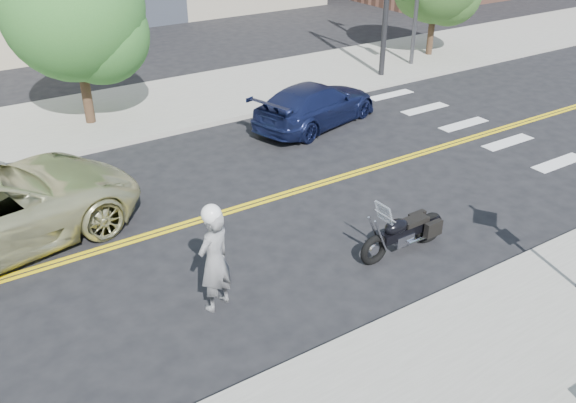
{
  "coord_description": "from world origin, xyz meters",
  "views": [
    {
      "loc": [
        -5.31,
        -11.07,
        6.92
      ],
      "look_at": [
        0.45,
        -2.2,
        1.2
      ],
      "focal_mm": 38.0,
      "sensor_mm": 36.0,
      "label": 1
    }
  ],
  "objects": [
    {
      "name": "motorcyclist",
      "position": [
        -1.58,
        -2.98,
        1.04
      ],
      "size": [
        0.83,
        0.69,
        2.09
      ],
      "rotation": [
        0.0,
        0.0,
        3.5
      ],
      "color": "#9C9CA0",
      "rests_on": "ground"
    },
    {
      "name": "parked_car_blue",
      "position": [
        5.12,
        3.42,
        0.66
      ],
      "size": [
        4.84,
        3.0,
        1.31
      ],
      "primitive_type": "imported",
      "rotation": [
        0.0,
        0.0,
        1.85
      ],
      "color": "#19224D",
      "rests_on": "ground"
    },
    {
      "name": "tree_far_a",
      "position": [
        -0.78,
        7.06,
        3.52
      ],
      "size": [
        4.06,
        4.06,
        5.56
      ],
      "rotation": [
        0.0,
        0.0,
        0.31
      ],
      "color": "#382619",
      "rests_on": "ground"
    },
    {
      "name": "ground_plane",
      "position": [
        0.0,
        0.0,
        0.0
      ],
      "size": [
        120.0,
        120.0,
        0.0
      ],
      "primitive_type": "plane",
      "color": "black",
      "rests_on": "ground"
    },
    {
      "name": "motorcycle",
      "position": [
        2.48,
        -3.43,
        0.65
      ],
      "size": [
        2.14,
        0.68,
        1.29
      ],
      "primitive_type": null,
      "rotation": [
        0.0,
        0.0,
        0.02
      ],
      "color": "black",
      "rests_on": "ground"
    },
    {
      "name": "sidewalk_far",
      "position": [
        0.0,
        7.5,
        0.07
      ],
      "size": [
        60.0,
        5.0,
        0.15
      ],
      "primitive_type": "cube",
      "color": "#9E9B91",
      "rests_on": "ground_plane"
    }
  ]
}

